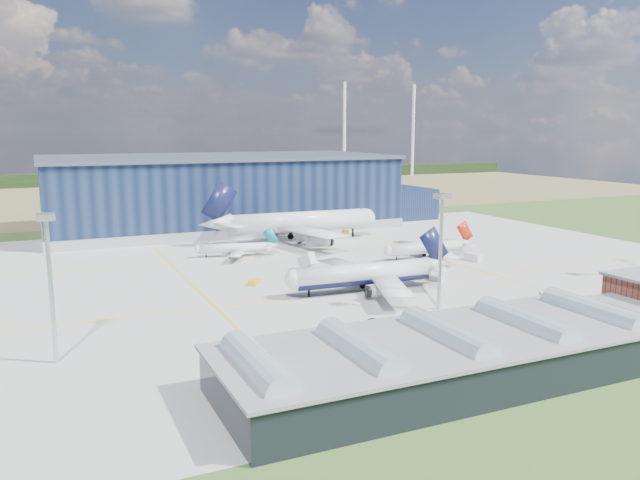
% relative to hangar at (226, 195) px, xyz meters
% --- Properties ---
extents(ground, '(600.00, 600.00, 0.00)m').
position_rel_hangar_xyz_m(ground, '(-2.81, -94.80, -11.62)').
color(ground, '#365821').
rests_on(ground, ground).
extents(apron, '(220.00, 160.00, 0.08)m').
position_rel_hangar_xyz_m(apron, '(-2.81, -84.80, -11.59)').
color(apron, '#9A9A95').
rests_on(apron, ground).
extents(farmland, '(600.00, 220.00, 0.01)m').
position_rel_hangar_xyz_m(farmland, '(-2.81, 125.20, -11.62)').
color(farmland, olive).
rests_on(farmland, ground).
extents(treeline, '(600.00, 8.00, 8.00)m').
position_rel_hangar_xyz_m(treeline, '(-2.81, 205.20, -7.62)').
color(treeline, black).
rests_on(treeline, ground).
extents(hangar, '(145.00, 62.00, 26.10)m').
position_rel_hangar_xyz_m(hangar, '(0.00, 0.00, 0.00)').
color(hangar, '#0F1B35').
rests_on(hangar, ground).
extents(glass_concourse, '(78.00, 23.00, 8.60)m').
position_rel_hangar_xyz_m(glass_concourse, '(-9.26, -154.80, -7.93)').
color(glass_concourse, black).
rests_on(glass_concourse, ground).
extents(light_mast_west, '(2.60, 2.60, 23.00)m').
position_rel_hangar_xyz_m(light_mast_west, '(-62.81, -124.80, 3.82)').
color(light_mast_west, '#B7BBBF').
rests_on(light_mast_west, ground).
extents(light_mast_center, '(2.60, 2.60, 23.00)m').
position_rel_hangar_xyz_m(light_mast_center, '(7.19, -124.80, 3.82)').
color(light_mast_center, '#B7BBBF').
rests_on(light_mast_center, ground).
extents(airliner_navy, '(42.59, 41.77, 13.14)m').
position_rel_hangar_xyz_m(airliner_navy, '(-0.10, -106.80, -5.04)').
color(airliner_navy, silver).
rests_on(airliner_navy, ground).
extents(airliner_red, '(30.01, 29.38, 9.60)m').
position_rel_hangar_xyz_m(airliner_red, '(32.84, -82.19, -6.82)').
color(airliner_red, silver).
rests_on(airliner_red, ground).
extents(airliner_widebody, '(61.74, 60.51, 19.33)m').
position_rel_hangar_xyz_m(airliner_widebody, '(12.19, -41.98, -1.95)').
color(airliner_widebody, silver).
rests_on(airliner_widebody, ground).
extents(airliner_regional, '(28.86, 28.47, 7.83)m').
position_rel_hangar_xyz_m(airliner_regional, '(-14.69, -57.52, -7.70)').
color(airliner_regional, silver).
rests_on(airliner_regional, ground).
extents(gse_tug_b, '(3.38, 3.51, 1.27)m').
position_rel_hangar_xyz_m(gse_tug_b, '(-20.04, -91.20, -10.98)').
color(gse_tug_b, yellow).
rests_on(gse_tug_b, ground).
extents(gse_van_a, '(6.07, 4.49, 2.43)m').
position_rel_hangar_xyz_m(gse_van_a, '(30.68, -131.72, -10.40)').
color(gse_van_a, silver).
rests_on(gse_van_a, ground).
extents(gse_cart_a, '(3.07, 3.58, 1.31)m').
position_rel_hangar_xyz_m(gse_cart_a, '(20.59, -105.00, -10.96)').
color(gse_cart_a, silver).
rests_on(gse_cart_a, ground).
extents(gse_van_b, '(3.42, 5.26, 2.22)m').
position_rel_hangar_xyz_m(gse_van_b, '(42.60, -90.34, -10.51)').
color(gse_van_b, silver).
rests_on(gse_van_b, ground).
extents(gse_tug_c, '(2.39, 3.29, 1.31)m').
position_rel_hangar_xyz_m(gse_tug_c, '(32.31, -34.05, -10.96)').
color(gse_tug_c, yellow).
rests_on(gse_tug_c, ground).
extents(airstair, '(3.09, 5.23, 3.14)m').
position_rel_hangar_xyz_m(airstair, '(-2.86, -82.28, -10.05)').
color(airstair, silver).
rests_on(airstair, ground).
extents(car_a, '(4.07, 2.94, 1.29)m').
position_rel_hangar_xyz_m(car_a, '(32.57, -142.80, -10.97)').
color(car_a, '#99999E').
rests_on(car_a, ground).
extents(car_b, '(3.51, 2.09, 1.09)m').
position_rel_hangar_xyz_m(car_b, '(-9.34, -128.30, -11.07)').
color(car_b, '#99999E').
rests_on(car_b, ground).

